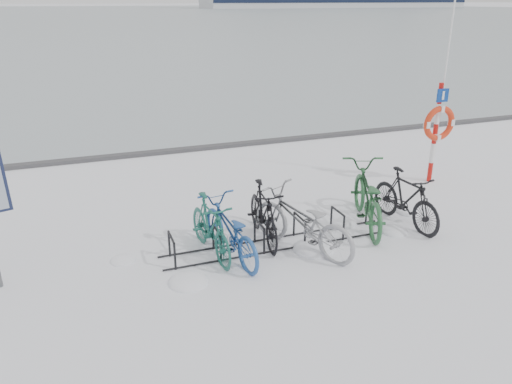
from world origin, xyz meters
name	(u,v)px	position (x,y,z in m)	size (l,w,h in m)	color
ground	(279,244)	(0.00, 0.00, 0.00)	(900.00, 900.00, 0.00)	white
ice_sheet	(72,13)	(0.00, 155.00, 0.01)	(400.00, 298.00, 0.02)	#A8B6BE
quay_edge	(195,149)	(0.00, 5.90, 0.05)	(400.00, 0.25, 0.10)	#3F3F42
bike_rack	(280,235)	(0.00, 0.00, 0.18)	(4.00, 0.48, 0.46)	black
lifebuoy_station	(439,123)	(4.37, 1.64, 1.34)	(0.77, 0.22, 3.98)	#B9130E
bike_0	(210,225)	(-1.15, 0.10, 0.49)	(0.46, 1.64, 0.99)	#1A594C
bike_1	(229,228)	(-0.89, -0.07, 0.48)	(0.63, 1.81, 0.95)	#224C90
bike_2	(263,211)	(-0.18, 0.30, 0.50)	(0.47, 1.67, 1.01)	black
bike_3	(302,220)	(0.27, -0.28, 0.53)	(0.70, 2.01, 1.06)	gray
bike_4	(367,195)	(1.78, 0.23, 0.57)	(0.75, 2.16, 1.13)	#265831
bike_5	(406,197)	(2.45, -0.01, 0.52)	(0.49, 1.72, 1.03)	black
snow_drifts	(293,245)	(0.21, -0.09, 0.00)	(5.77, 1.81, 0.24)	white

